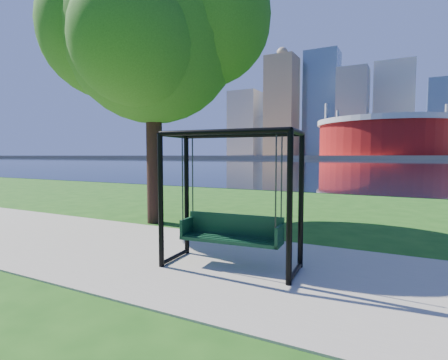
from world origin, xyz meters
The scene contains 8 objects.
ground centered at (0.00, 0.00, 0.00)m, with size 900.00×900.00×0.00m, color #1E5114.
path centered at (0.00, -0.50, 0.01)m, with size 120.00×4.00×0.03m, color #9E937F.
river centered at (0.00, 102.00, 0.01)m, with size 900.00×180.00×0.02m, color black.
far_bank centered at (0.00, 306.00, 1.00)m, with size 900.00×228.00×2.00m, color #937F60.
stadium centered at (-10.00, 235.00, 14.23)m, with size 83.00×83.00×32.00m.
skyline centered at (-4.27, 319.39, 35.89)m, with size 392.00×66.00×96.50m.
swing centered at (0.37, -0.57, 1.11)m, with size 2.32×1.16×2.30m.
park_tree centered at (-3.39, 2.06, 5.32)m, with size 6.17×5.57×7.66m.
Camera 1 is at (2.97, -5.73, 1.89)m, focal length 28.00 mm.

